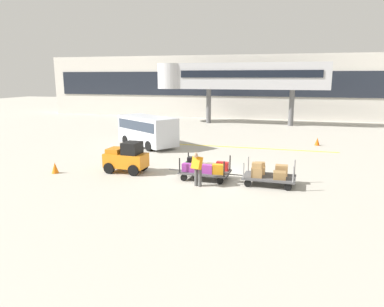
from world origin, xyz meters
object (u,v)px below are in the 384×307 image
object	(u,v)px
baggage_cart_lead	(205,169)
safety_cone_far	(55,168)
baggage_tug	(127,158)
safety_cone_near	(317,142)
baggage_cart_middle	(269,174)
baggage_handler	(197,168)
shuttle_van	(147,129)

from	to	relation	value
baggage_cart_lead	safety_cone_far	distance (m)	7.63
baggage_tug	safety_cone_near	xyz separation A→B (m)	(9.95, 10.25, -0.48)
safety_cone_near	safety_cone_far	bearing A→B (deg)	-139.63
baggage_cart_middle	safety_cone_far	bearing A→B (deg)	-175.78
baggage_cart_middle	baggage_tug	bearing A→B (deg)	177.19
baggage_tug	safety_cone_far	size ratio (longest dim) A/B	3.92
baggage_tug	baggage_handler	bearing A→B (deg)	-19.38
baggage_tug	baggage_cart_lead	distance (m)	4.15
baggage_cart_lead	safety_cone_near	size ratio (longest dim) A/B	5.52
baggage_cart_lead	baggage_cart_middle	world-z (taller)	same
baggage_cart_lead	safety_cone_far	world-z (taller)	baggage_cart_lead
shuttle_van	baggage_handler	bearing A→B (deg)	-55.40
shuttle_van	safety_cone_near	world-z (taller)	shuttle_van
baggage_cart_middle	baggage_handler	size ratio (longest dim) A/B	1.94
baggage_tug	shuttle_van	xyz separation A→B (m)	(-1.61, 6.81, 0.48)
baggage_cart_lead	safety_cone_far	xyz separation A→B (m)	(-7.57, -0.90, -0.23)
baggage_tug	baggage_cart_middle	xyz separation A→B (m)	(7.13, -0.35, -0.24)
baggage_tug	baggage_handler	xyz separation A→B (m)	(4.08, -1.43, 0.11)
baggage_cart_middle	safety_cone_far	world-z (taller)	baggage_cart_middle
shuttle_van	safety_cone_near	distance (m)	12.09
baggage_handler	safety_cone_far	bearing A→B (deg)	177.66
baggage_cart_middle	safety_cone_near	bearing A→B (deg)	75.10
baggage_tug	baggage_cart_middle	world-z (taller)	baggage_tug
shuttle_van	safety_cone_near	xyz separation A→B (m)	(11.56, 3.43, -0.96)
baggage_cart_middle	safety_cone_far	size ratio (longest dim) A/B	5.52
baggage_tug	safety_cone_far	distance (m)	3.64
baggage_cart_middle	baggage_handler	bearing A→B (deg)	-160.40
baggage_tug	baggage_cart_lead	bearing A→B (deg)	-3.18
baggage_handler	baggage_cart_middle	bearing A→B (deg)	19.60
baggage_cart_lead	baggage_cart_middle	bearing A→B (deg)	-2.30
baggage_handler	safety_cone_far	world-z (taller)	baggage_handler
baggage_cart_lead	baggage_handler	xyz separation A→B (m)	(-0.06, -1.21, 0.36)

